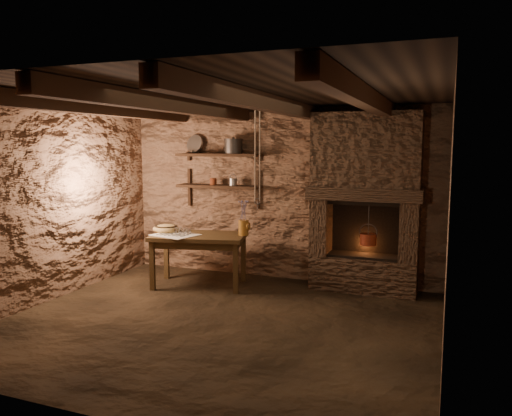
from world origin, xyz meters
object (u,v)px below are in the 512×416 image
at_px(stoneware_jug, 244,220).
at_px(wooden_bowl, 166,229).
at_px(iron_stockpot, 233,147).
at_px(work_table, 199,258).
at_px(red_pot, 368,239).

relative_size(stoneware_jug, wooden_bowl, 1.31).
bearing_deg(iron_stockpot, wooden_bowl, -140.01).
relative_size(stoneware_jug, iron_stockpot, 1.87).
relative_size(work_table, iron_stockpot, 5.39).
height_order(stoneware_jug, wooden_bowl, stoneware_jug).
relative_size(work_table, stoneware_jug, 2.89).
relative_size(wooden_bowl, iron_stockpot, 1.43).
xyz_separation_m(wooden_bowl, red_pot, (2.67, 0.51, -0.04)).
bearing_deg(work_table, wooden_bowl, 165.54).
distance_m(iron_stockpot, red_pot, 2.25).
distance_m(wooden_bowl, red_pot, 2.72).
relative_size(stoneware_jug, red_pot, 0.87).
xyz_separation_m(work_table, red_pot, (2.16, 0.52, 0.33)).
bearing_deg(iron_stockpot, stoneware_jug, -53.50).
height_order(iron_stockpot, red_pot, iron_stockpot).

